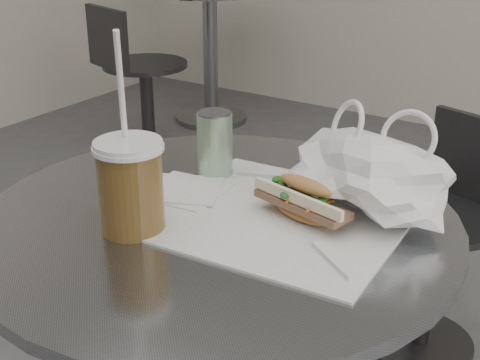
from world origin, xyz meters
The scene contains 11 objects.
cafe_table centered at (0.00, 0.20, 0.47)m, with size 0.76×0.76×0.74m.
bg_table centered at (-1.60, 2.40, 0.47)m, with size 0.70×0.70×0.74m.
chair_far centered at (0.12, 1.08, 0.30)m, with size 0.36×0.38×0.66m.
bg_chair centered at (-1.52, 1.71, 0.34)m, with size 0.40×0.43×0.75m.
sandwich_paper centered at (0.09, 0.25, 0.74)m, with size 0.37×0.35×0.00m, color white.
banh_mi centered at (0.12, 0.26, 0.78)m, with size 0.21×0.12×0.07m.
iced_coffee centered at (-0.08, 0.09, 0.81)m, with size 0.10×0.10×0.30m.
sunglasses centered at (0.18, 0.40, 0.76)m, with size 0.12×0.09×0.06m.
plastic_bag centered at (0.19, 0.34, 0.80)m, with size 0.25×0.19×0.12m, color white, non-canonical shape.
napkin_stack centered at (-0.09, 0.24, 0.74)m, with size 0.15×0.15×0.01m.
drink_can centered at (-0.10, 0.33, 0.80)m, with size 0.06×0.06×0.12m.
Camera 1 is at (0.55, -0.57, 1.21)m, focal length 50.00 mm.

